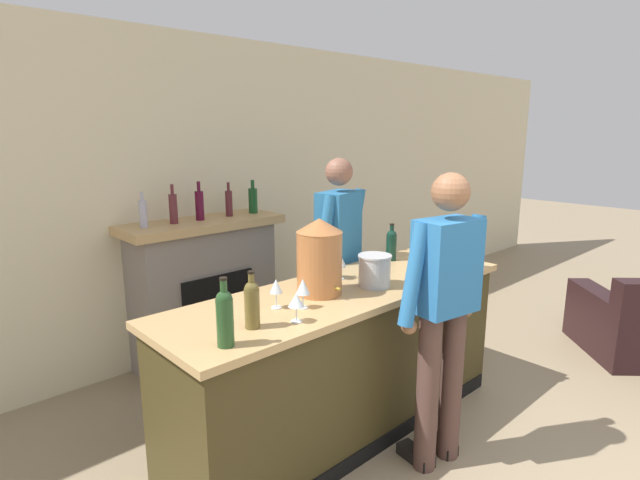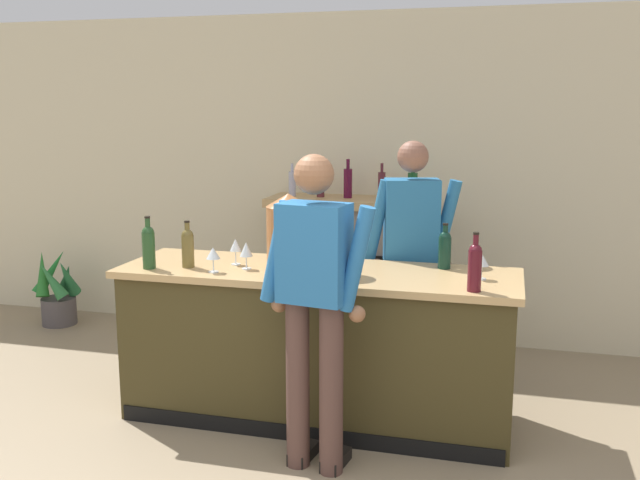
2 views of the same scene
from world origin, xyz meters
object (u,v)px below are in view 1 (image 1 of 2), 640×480
Objects in this scene: wine_bottle_chardonnay_pale at (252,302)px; wine_bottle_riesling_slim at (225,316)px; ice_bucket_steel at (375,271)px; fireplace_stone at (205,290)px; wine_glass_front_left at (340,261)px; wine_glass_front_right at (276,287)px; wine_bottle_rose_blush at (323,259)px; wine_bottle_port_short at (467,249)px; wine_glass_by_dispenser at (303,287)px; wine_bottle_cabernet_heavy at (391,244)px; wine_glass_mid_counter at (435,246)px; person_customer at (443,310)px; copper_dispenser at (319,256)px; wine_glass_back_row at (296,301)px; person_bartender at (339,259)px.

wine_bottle_riesling_slim is at bearing -156.19° from wine_bottle_chardonnay_pale.
fireplace_stone is at bearing 100.31° from ice_bucket_steel.
fireplace_stone is at bearing 100.54° from wine_glass_front_left.
wine_bottle_rose_blush is at bearing 22.12° from wine_glass_front_right.
wine_bottle_riesling_slim is (-2.00, 0.04, 0.00)m from wine_bottle_port_short.
wine_bottle_chardonnay_pale is 0.38m from wine_glass_by_dispenser.
wine_glass_front_right is 0.99× the size of wine_glass_by_dispenser.
wine_bottle_chardonnay_pale is (-1.57, -0.38, 0.00)m from wine_bottle_cabernet_heavy.
wine_glass_mid_counter is (1.43, 0.10, -0.01)m from wine_glass_by_dispenser.
person_customer is 0.90m from wine_bottle_rose_blush.
person_customer is 0.79m from copper_dispenser.
wine_bottle_chardonnay_pale is 0.94m from wine_bottle_rose_blush.
wine_bottle_rose_blush is at bearing 150.37° from wine_bottle_port_short.
fireplace_stone is at bearing 97.63° from person_customer.
wine_glass_front_right is at bearing 137.54° from wine_glass_by_dispenser.
wine_bottle_chardonnay_pale is at bearing -178.19° from ice_bucket_steel.
wine_glass_mid_counter is at bearing -0.94° from copper_dispenser.
wine_glass_front_right is at bearing 170.99° from ice_bucket_steel.
wine_bottle_chardonnay_pale reaches higher than wine_bottle_cabernet_heavy.
wine_bottle_chardonnay_pale is 1.90× the size of wine_glass_back_row.
wine_glass_front_right is (0.26, 0.14, -0.01)m from wine_bottle_chardonnay_pale.
person_customer is 1.06m from wine_glass_mid_counter.
wine_bottle_riesling_slim is at bearing -116.92° from fireplace_stone.
wine_glass_front_left is at bearing 152.74° from wine_bottle_port_short.
person_bartender is 1.36m from wine_glass_back_row.
wine_glass_mid_counter is (0.03, 0.29, -0.03)m from wine_bottle_port_short.
ice_bucket_steel is (0.30, -1.63, 0.45)m from fireplace_stone.
person_customer reaches higher than wine_glass_mid_counter.
fireplace_stone is at bearing 124.77° from wine_bottle_cabernet_heavy.
wine_bottle_riesling_slim is (-0.89, -1.76, 0.50)m from fireplace_stone.
wine_bottle_chardonnay_pale is 1.72× the size of wine_glass_front_left.
wine_bottle_riesling_slim is at bearing -162.66° from copper_dispenser.
wine_bottle_cabernet_heavy is 1.24m from wine_glass_by_dispenser.
ice_bucket_steel reaches higher than wine_glass_front_left.
wine_glass_front_right is 0.24m from wine_glass_back_row.
person_customer is at bearing -90.89° from ice_bucket_steel.
fireplace_stone is at bearing 126.59° from wine_glass_mid_counter.
person_customer is 10.29× the size of wine_glass_front_right.
ice_bucket_steel is at bearing -172.25° from wine_glass_mid_counter.
copper_dispenser is at bearing -157.35° from wine_glass_front_left.
wine_glass_mid_counter is at bearing -44.80° from wine_bottle_cabernet_heavy.
wine_glass_mid_counter is at bearing 4.56° from wine_bottle_chardonnay_pale.
wine_bottle_riesling_slim is 1.18m from wine_bottle_rose_blush.
wine_bottle_rose_blush is at bearing -145.92° from person_bartender.
fireplace_stone is 0.89× the size of person_bartender.
wine_glass_front_left is at bearing 17.61° from wine_bottle_chardonnay_pale.
wine_bottle_rose_blush is (-0.12, 0.35, 0.03)m from ice_bucket_steel.
wine_bottle_chardonnay_pale is at bearing 152.86° from person_customer.
wine_bottle_riesling_slim is at bearing -179.55° from wine_glass_back_row.
wine_bottle_chardonnay_pale is (-0.61, -0.16, -0.10)m from copper_dispenser.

